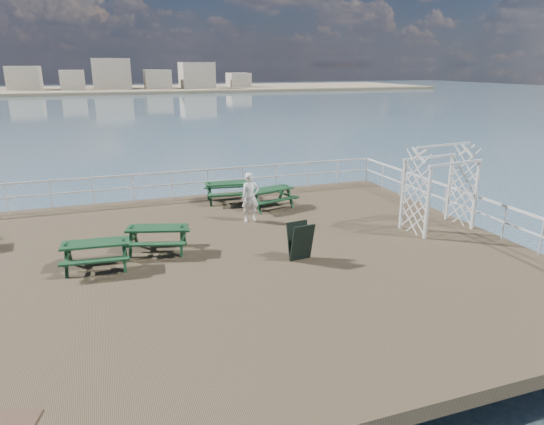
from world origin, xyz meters
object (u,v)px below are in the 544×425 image
Objects in this scene: picnic_table_e at (158,234)px; trellis_arbor at (439,192)px; picnic_table_b at (229,188)px; person at (250,197)px; picnic_table_c at (270,194)px; picnic_table_d at (96,249)px.

trellis_arbor is at bearing 10.37° from picnic_table_e.
picnic_table_e is at bearing -119.64° from picnic_table_b.
picnic_table_e is 1.20× the size of person.
picnic_table_e is at bearing 166.49° from trellis_arbor.
picnic_table_c is 1.00× the size of picnic_table_e.
picnic_table_c is 7.21m from picnic_table_d.
person is at bearing 45.25° from picnic_table_e.
trellis_arbor is at bearing -37.61° from picnic_table_b.
picnic_table_d is at bearing -127.19° from picnic_table_b.
picnic_table_e is 0.73× the size of trellis_arbor.
picnic_table_b is at bearing 70.51° from picnic_table_e.
picnic_table_e is at bearing 27.60° from picnic_table_d.
picnic_table_d is 0.65× the size of trellis_arbor.
picnic_table_d is 1.07× the size of person.
picnic_table_c is at bearing 51.34° from picnic_table_e.
person is (-1.15, -1.28, 0.30)m from picnic_table_c.
picnic_table_c is (1.23, -1.34, -0.02)m from picnic_table_b.
picnic_table_c is 5.44m from picnic_table_e.
picnic_table_b reaches higher than picnic_table_d.
trellis_arbor is 1.65× the size of person.
picnic_table_d is (-4.90, -5.14, -0.03)m from picnic_table_b.
picnic_table_e is at bearing -152.20° from person.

